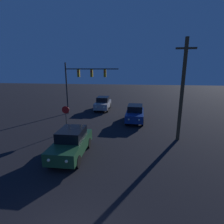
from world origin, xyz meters
TOP-DOWN VIEW (x-y plane):
  - car_near at (-2.03, 6.71)m, footprint 1.95×4.45m
  - car_mid at (2.15, 15.12)m, footprint 2.03×4.48m
  - car_far at (-2.38, 20.23)m, footprint 1.96×4.45m
  - traffic_signal_mast at (-4.53, 17.54)m, footprint 6.65×0.30m
  - stop_sign at (-4.06, 10.92)m, footprint 0.68×0.07m
  - utility_pole at (5.70, 10.46)m, footprint 1.49×0.28m

SIDE VIEW (x-z plane):
  - car_near at x=-2.03m, z-range 0.01..1.82m
  - car_mid at x=2.15m, z-range 0.01..1.82m
  - car_far at x=-2.38m, z-range 0.01..1.82m
  - stop_sign at x=-4.06m, z-range 0.47..2.92m
  - utility_pole at x=5.70m, z-range 0.14..8.09m
  - traffic_signal_mast at x=-4.53m, z-range 1.25..7.66m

